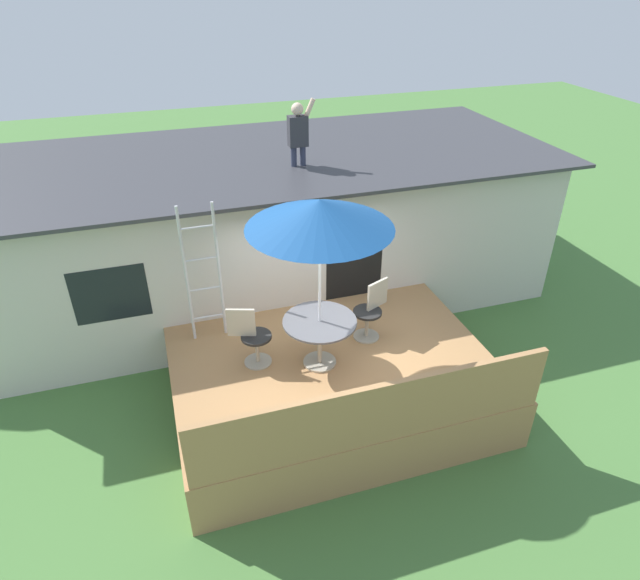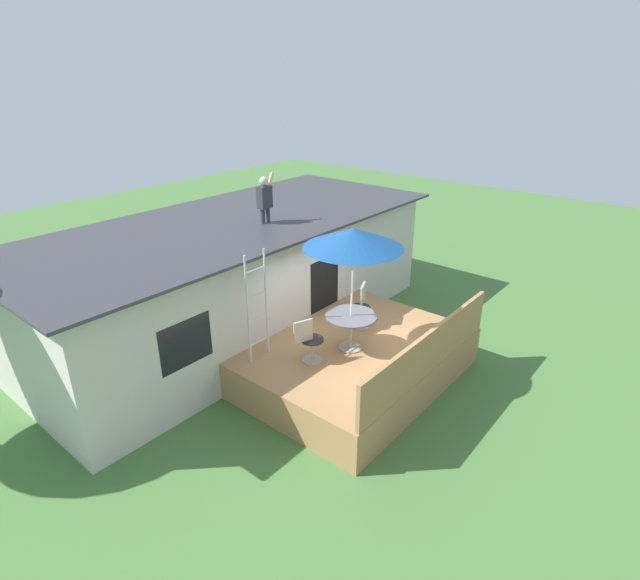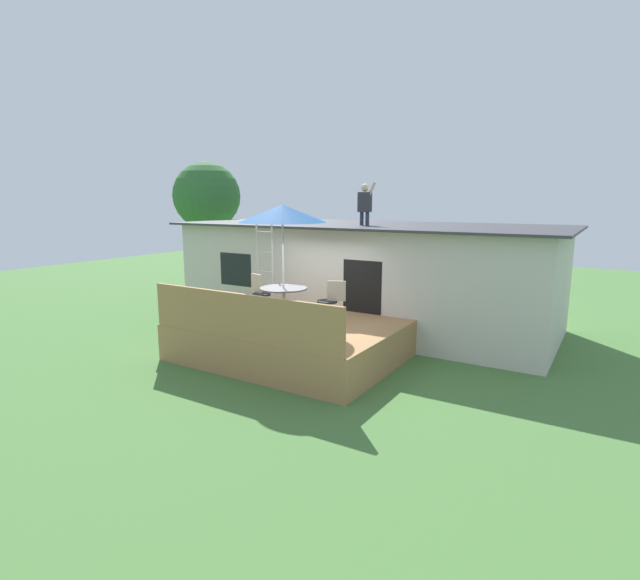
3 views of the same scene
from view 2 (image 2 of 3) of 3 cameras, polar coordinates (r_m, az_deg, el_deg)
The scene contains 10 objects.
ground_plane at distance 10.91m, azimuth 3.98°, elevation -9.80°, with size 40.00×40.00×0.00m, color #477538.
house at distance 12.43m, azimuth -9.37°, elevation 1.64°, with size 10.50×4.50×2.80m.
deck at distance 10.69m, azimuth 4.04°, elevation -8.02°, with size 4.61×3.40×0.80m, color #A87A4C.
deck_railing at distance 9.54m, azimuth 12.29°, elevation -6.86°, with size 4.51×0.08×0.90m, color #A87A4C.
patio_table at distance 10.07m, azimuth 3.52°, elevation -3.68°, with size 1.04×1.04×0.74m.
patio_umbrella at distance 9.39m, azimuth 3.79°, elevation 5.89°, with size 1.90×1.90×2.54m.
step_ladder at distance 9.58m, azimuth -7.12°, elevation -1.90°, with size 0.52×0.04×2.20m.
person_figure at distance 11.52m, azimuth -6.27°, elevation 10.51°, with size 0.47×0.20×1.11m.
patio_chair_left at distance 9.66m, azimuth -1.25°, elevation -5.77°, with size 0.61×0.44×0.92m.
patio_chair_right at distance 11.04m, azimuth 4.69°, elevation -1.87°, with size 0.59×0.44×0.92m.
Camera 2 is at (-7.45, -5.21, 6.03)m, focal length 28.25 mm.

